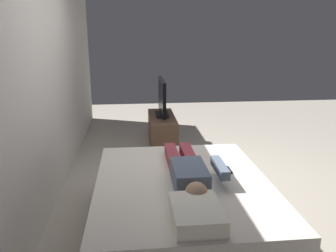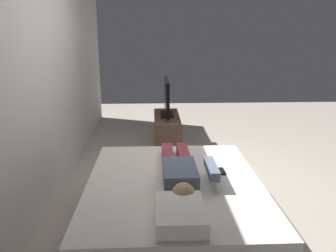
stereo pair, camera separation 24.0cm
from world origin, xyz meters
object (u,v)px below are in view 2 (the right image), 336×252
at_px(pillow, 180,214).
at_px(person, 181,171).
at_px(tv_stand, 167,131).
at_px(bed, 174,209).
at_px(tv, 167,98).
at_px(remote, 222,171).

distance_m(pillow, person, 0.70).
relative_size(pillow, tv_stand, 0.44).
xyz_separation_m(bed, tv, (2.55, -0.04, 0.52)).
relative_size(person, tv_stand, 1.15).
height_order(person, remote, person).
distance_m(remote, tv, 2.42).
bearing_deg(tv, tv_stand, 0.00).
relative_size(tv_stand, tv, 1.25).
distance_m(pillow, tv_stand, 3.24).
bearing_deg(pillow, tv_stand, -0.64).
bearing_deg(person, bed, 116.76).
xyz_separation_m(remote, tv_stand, (2.37, 0.43, -0.30)).
distance_m(bed, tv_stand, 2.55).
relative_size(pillow, tv, 0.55).
height_order(bed, pillow, pillow).
relative_size(bed, tv_stand, 1.81).
relative_size(bed, tv, 2.26).
bearing_deg(tv_stand, pillow, 179.36).
xyz_separation_m(pillow, tv_stand, (3.22, -0.04, -0.35)).
height_order(bed, person, person).
bearing_deg(remote, tv, 10.20).
bearing_deg(tv, remote, -169.80).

